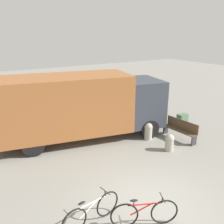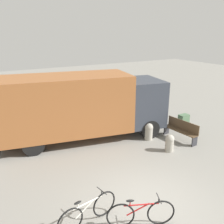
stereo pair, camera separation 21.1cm
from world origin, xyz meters
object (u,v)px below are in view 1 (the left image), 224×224
(bollard_far_bench, at_px, (148,131))
(bicycle_near, at_px, (92,212))
(bicycle_middle, at_px, (144,213))
(bollard_near_bench, at_px, (170,142))
(park_bench, at_px, (181,129))
(delivery_truck, at_px, (82,104))
(utility_box, at_px, (182,121))

(bollard_far_bench, bearing_deg, bicycle_near, -143.77)
(bicycle_near, distance_m, bicycle_middle, 1.41)
(bicycle_middle, relative_size, bollard_near_bench, 2.24)
(park_bench, height_order, bollard_near_bench, park_bench)
(bicycle_middle, bearing_deg, bicycle_near, 170.31)
(delivery_truck, bearing_deg, bollard_far_bench, -22.18)
(utility_box, bearing_deg, bollard_far_bench, -173.38)
(bicycle_near, height_order, bicycle_middle, same)
(park_bench, distance_m, bicycle_middle, 6.21)
(bollard_near_bench, relative_size, bollard_far_bench, 0.93)
(park_bench, height_order, bicycle_middle, park_bench)
(park_bench, bearing_deg, bicycle_middle, 120.62)
(utility_box, bearing_deg, bollard_near_bench, -146.35)
(bicycle_near, height_order, bollard_near_bench, bicycle_near)
(bicycle_middle, bearing_deg, delivery_truck, 103.82)
(bicycle_near, distance_m, bollard_far_bench, 6.06)
(bollard_near_bench, bearing_deg, delivery_truck, 129.74)
(delivery_truck, xyz_separation_m, bollard_near_bench, (2.65, -3.19, -1.31))
(bollard_far_bench, bearing_deg, utility_box, 6.62)
(bicycle_middle, distance_m, utility_box, 7.87)
(bollard_near_bench, bearing_deg, bicycle_middle, -141.83)
(bicycle_near, height_order, bollard_far_bench, bicycle_near)
(delivery_truck, height_order, bollard_far_bench, delivery_truck)
(delivery_truck, height_order, park_bench, delivery_truck)
(delivery_truck, xyz_separation_m, utility_box, (5.26, -1.45, -1.36))
(bicycle_middle, xyz_separation_m, bollard_far_bench, (3.71, 4.36, 0.04))
(bicycle_middle, relative_size, utility_box, 2.35)
(delivery_truck, distance_m, bicycle_near, 5.94)
(delivery_truck, distance_m, bollard_near_bench, 4.35)
(delivery_truck, height_order, utility_box, delivery_truck)
(delivery_truck, xyz_separation_m, bollard_far_bench, (2.63, -1.76, -1.28))
(delivery_truck, height_order, bollard_near_bench, delivery_truck)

